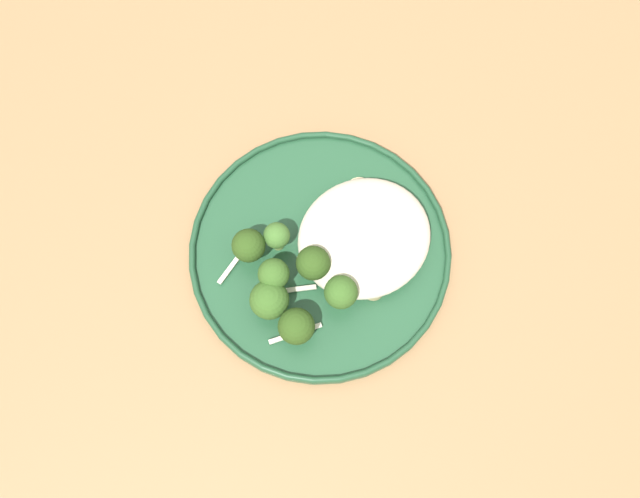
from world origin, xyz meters
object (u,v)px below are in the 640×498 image
object	(u,v)px
seared_scallop_tilted_round	(361,194)
seared_scallop_tiny_bay	(372,290)
seared_scallop_right_edge	(311,249)
broccoli_floret_center_pile	(247,243)
broccoli_floret_tall_stalk	(277,236)
seared_scallop_left_edge	(377,236)
seared_scallop_front_small	(415,249)
broccoli_floret_beside_noodles	(341,293)
seared_scallop_large_seared	(337,268)
broccoli_floret_split_head	(313,264)
broccoli_floret_rear_charred	(296,326)
broccoli_floret_small_sprig	(274,275)
dinner_plate	(320,252)
seared_scallop_center_golden	(394,258)
broccoli_floret_near_rim	(269,300)

from	to	relation	value
seared_scallop_tilted_round	seared_scallop_tiny_bay	world-z (taller)	seared_scallop_tiny_bay
seared_scallop_right_edge	broccoli_floret_center_pile	bearing A→B (deg)	-30.35
broccoli_floret_tall_stalk	broccoli_floret_center_pile	distance (m)	0.03
seared_scallop_left_edge	broccoli_floret_center_pile	xyz separation A→B (m)	(0.13, -0.06, 0.02)
seared_scallop_tilted_round	seared_scallop_tiny_bay	size ratio (longest dim) A/B	1.27
seared_scallop_front_small	broccoli_floret_beside_noodles	distance (m)	0.10
seared_scallop_tilted_round	broccoli_floret_beside_noodles	size ratio (longest dim) A/B	0.54
seared_scallop_tiny_bay	seared_scallop_large_seared	bearing A→B (deg)	-64.65
broccoli_floret_split_head	broccoli_floret_rear_charred	size ratio (longest dim) A/B	1.10
seared_scallop_front_small	broccoli_floret_center_pile	distance (m)	0.18
seared_scallop_large_seared	broccoli_floret_small_sprig	bearing A→B (deg)	-18.87
broccoli_floret_small_sprig	broccoli_floret_tall_stalk	distance (m)	0.04
dinner_plate	seared_scallop_right_edge	bearing A→B (deg)	-31.84
seared_scallop_center_golden	seared_scallop_tiny_bay	size ratio (longest dim) A/B	1.14
seared_scallop_left_edge	seared_scallop_center_golden	bearing A→B (deg)	93.73
broccoli_floret_split_head	broccoli_floret_beside_noodles	bearing A→B (deg)	101.65
broccoli_floret_near_rim	broccoli_floret_center_pile	bearing A→B (deg)	-98.87
broccoli_floret_tall_stalk	broccoli_floret_beside_noodles	distance (m)	0.09
broccoli_floret_split_head	seared_scallop_left_edge	bearing A→B (deg)	178.43
seared_scallop_tiny_bay	broccoli_floret_center_pile	xyz separation A→B (m)	(0.09, -0.11, 0.02)
dinner_plate	broccoli_floret_tall_stalk	bearing A→B (deg)	-40.59
seared_scallop_tilted_round	broccoli_floret_split_head	xyz separation A→B (m)	(0.09, 0.05, 0.03)
seared_scallop_tilted_round	broccoli_floret_center_pile	distance (m)	0.14
broccoli_floret_center_pile	seared_scallop_large_seared	bearing A→B (deg)	136.57
dinner_plate	seared_scallop_right_edge	xyz separation A→B (m)	(0.01, -0.01, 0.01)
seared_scallop_left_edge	broccoli_floret_small_sprig	world-z (taller)	broccoli_floret_small_sprig
seared_scallop_front_small	seared_scallop_center_golden	xyz separation A→B (m)	(0.03, -0.00, -0.00)
dinner_plate	seared_scallop_left_edge	bearing A→B (deg)	162.57
seared_scallop_front_small	seared_scallop_large_seared	bearing A→B (deg)	-16.91
seared_scallop_center_golden	seared_scallop_tiny_bay	xyz separation A→B (m)	(0.04, 0.02, 0.00)
broccoli_floret_tall_stalk	broccoli_floret_center_pile	xyz separation A→B (m)	(0.03, -0.01, 0.00)
dinner_plate	seared_scallop_large_seared	world-z (taller)	seared_scallop_large_seared
seared_scallop_front_small	broccoli_floret_small_sprig	world-z (taller)	broccoli_floret_small_sprig
broccoli_floret_split_head	broccoli_floret_beside_noodles	xyz separation A→B (m)	(-0.01, 0.04, -0.00)
broccoli_floret_beside_noodles	dinner_plate	bearing A→B (deg)	-99.62
seared_scallop_left_edge	broccoli_floret_tall_stalk	size ratio (longest dim) A/B	0.64
broccoli_floret_small_sprig	broccoli_floret_center_pile	world-z (taller)	broccoli_floret_small_sprig
seared_scallop_center_golden	seared_scallop_tiny_bay	distance (m)	0.04
seared_scallop_tilted_round	broccoli_floret_small_sprig	world-z (taller)	broccoli_floret_small_sprig
seared_scallop_front_small	broccoli_floret_split_head	bearing A→B (deg)	-19.05
seared_scallop_tiny_bay	broccoli_floret_near_rim	world-z (taller)	broccoli_floret_near_rim
seared_scallop_right_edge	broccoli_floret_rear_charred	distance (m)	0.09
seared_scallop_tilted_round	broccoli_floret_rear_charred	distance (m)	0.17
seared_scallop_front_small	seared_scallop_left_edge	bearing A→B (deg)	-51.95
broccoli_floret_split_head	broccoli_floret_beside_noodles	size ratio (longest dim) A/B	1.01
broccoli_floret_split_head	seared_scallop_front_small	bearing A→B (deg)	160.95
seared_scallop_right_edge	seared_scallop_tilted_round	distance (m)	0.09
seared_scallop_front_small	broccoli_floret_small_sprig	xyz separation A→B (m)	(0.15, -0.05, 0.02)
broccoli_floret_tall_stalk	seared_scallop_front_small	bearing A→B (deg)	145.73
seared_scallop_front_small	broccoli_floret_split_head	size ratio (longest dim) A/B	0.47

